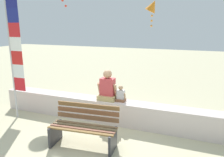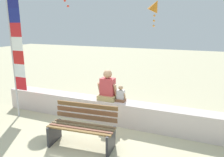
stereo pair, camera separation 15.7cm
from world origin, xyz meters
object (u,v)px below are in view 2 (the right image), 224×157
Objects in this scene: person_adult at (108,88)px; person_child at (121,95)px; kite_orange at (155,6)px; park_bench at (83,128)px; flag_banner at (16,49)px.

person_adult is 1.92× the size of person_child.
person_child is 0.41× the size of kite_orange.
flag_banner is at bearing 164.59° from park_bench.
park_bench is 1.45m from person_child.
person_child is at bearing 14.19° from flag_banner.
person_adult is at bearing -179.92° from person_child.
flag_banner reaches higher than park_bench.
park_bench is 2.90m from flag_banner.
kite_orange is (0.45, 3.34, 2.30)m from person_adult.
kite_orange is (0.09, 3.34, 2.46)m from person_child.
flag_banner reaches higher than person_adult.
person_adult is 2.67m from flag_banner.
kite_orange reaches higher than flag_banner.
park_bench is at bearing -105.26° from person_child.
park_bench is at bearing -90.00° from person_adult.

